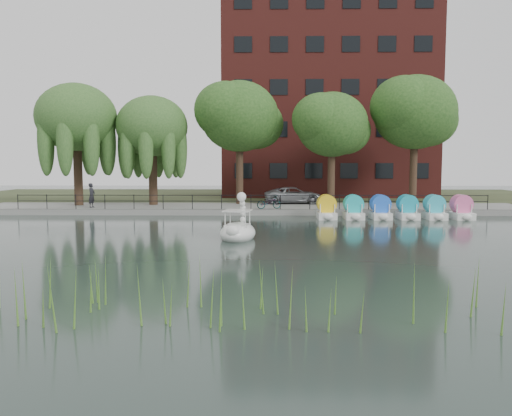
{
  "coord_description": "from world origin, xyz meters",
  "views": [
    {
      "loc": [
        0.91,
        -20.54,
        3.46
      ],
      "look_at": [
        0.5,
        4.0,
        1.3
      ],
      "focal_mm": 35.0,
      "sensor_mm": 36.0,
      "label": 1
    }
  ],
  "objects_px": {
    "bicycle": "(269,202)",
    "swan_boat": "(238,229)",
    "minivan": "(294,194)",
    "pedestrian": "(92,194)"
  },
  "relations": [
    {
      "from": "bicycle",
      "to": "pedestrian",
      "type": "relative_size",
      "value": 0.87
    },
    {
      "from": "bicycle",
      "to": "minivan",
      "type": "bearing_deg",
      "value": -40.71
    },
    {
      "from": "minivan",
      "to": "swan_boat",
      "type": "bearing_deg",
      "value": 164.12
    },
    {
      "from": "minivan",
      "to": "swan_boat",
      "type": "relative_size",
      "value": 1.94
    },
    {
      "from": "bicycle",
      "to": "pedestrian",
      "type": "bearing_deg",
      "value": 69.27
    },
    {
      "from": "minivan",
      "to": "bicycle",
      "type": "height_order",
      "value": "minivan"
    },
    {
      "from": "minivan",
      "to": "bicycle",
      "type": "bearing_deg",
      "value": 153.3
    },
    {
      "from": "bicycle",
      "to": "swan_boat",
      "type": "relative_size",
      "value": 0.63
    },
    {
      "from": "minivan",
      "to": "swan_boat",
      "type": "height_order",
      "value": "swan_boat"
    },
    {
      "from": "bicycle",
      "to": "swan_boat",
      "type": "bearing_deg",
      "value": 154.91
    }
  ]
}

